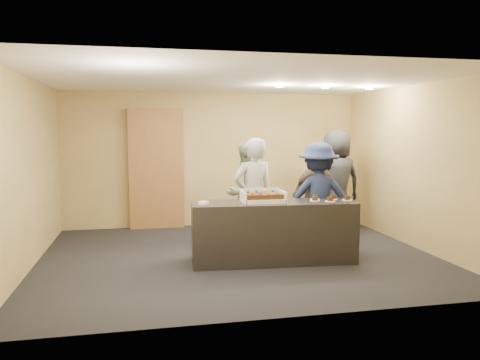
% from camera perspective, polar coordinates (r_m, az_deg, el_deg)
% --- Properties ---
extents(room, '(6.04, 6.00, 2.70)m').
position_cam_1_polar(room, '(7.17, -0.27, 1.29)').
color(room, black).
rests_on(room, ground).
extents(serving_counter, '(2.44, 0.86, 0.90)m').
position_cam_1_polar(serving_counter, '(6.98, 4.07, -6.32)').
color(serving_counter, black).
rests_on(serving_counter, floor).
extents(storage_cabinet, '(1.08, 0.15, 2.37)m').
position_cam_1_polar(storage_cabinet, '(9.44, -10.17, 1.33)').
color(storage_cabinet, brown).
rests_on(storage_cabinet, floor).
extents(cake_box, '(0.62, 0.43, 0.18)m').
position_cam_1_polar(cake_box, '(6.87, 2.78, -2.33)').
color(cake_box, white).
rests_on(cake_box, serving_counter).
extents(sheet_cake, '(0.52, 0.36, 0.11)m').
position_cam_1_polar(sheet_cake, '(6.85, 2.83, -1.91)').
color(sheet_cake, '#341D0B').
rests_on(sheet_cake, cake_box).
extents(plate_stack, '(0.15, 0.15, 0.04)m').
position_cam_1_polar(plate_stack, '(6.68, -4.48, -2.79)').
color(plate_stack, white).
rests_on(plate_stack, serving_counter).
extents(slice_a, '(0.15, 0.15, 0.07)m').
position_cam_1_polar(slice_a, '(7.05, 9.10, -2.35)').
color(slice_a, white).
rests_on(slice_a, serving_counter).
extents(slice_b, '(0.15, 0.15, 0.07)m').
position_cam_1_polar(slice_b, '(7.21, 9.12, -2.16)').
color(slice_b, white).
rests_on(slice_b, serving_counter).
extents(slice_c, '(0.15, 0.15, 0.07)m').
position_cam_1_polar(slice_c, '(7.03, 10.94, -2.41)').
color(slice_c, white).
rests_on(slice_c, serving_counter).
extents(slice_d, '(0.15, 0.15, 0.07)m').
position_cam_1_polar(slice_d, '(7.26, 11.20, -2.15)').
color(slice_d, white).
rests_on(slice_d, serving_counter).
extents(slice_e, '(0.15, 0.15, 0.07)m').
position_cam_1_polar(slice_e, '(7.21, 12.93, -2.24)').
color(slice_e, white).
rests_on(slice_e, serving_counter).
extents(person_server_grey, '(0.74, 0.56, 1.83)m').
position_cam_1_polar(person_server_grey, '(7.28, 1.63, -2.08)').
color(person_server_grey, '#A9A8AE').
rests_on(person_server_grey, floor).
extents(person_sage_man, '(1.06, 1.01, 1.74)m').
position_cam_1_polar(person_sage_man, '(8.03, 0.75, -1.66)').
color(person_sage_man, gray).
rests_on(person_sage_man, floor).
extents(person_navy_man, '(1.23, 0.83, 1.75)m').
position_cam_1_polar(person_navy_man, '(7.61, 9.54, -2.11)').
color(person_navy_man, '#1B2546').
rests_on(person_navy_man, floor).
extents(person_brown_extra, '(1.03, 0.62, 1.64)m').
position_cam_1_polar(person_brown_extra, '(8.36, 9.24, -1.77)').
color(person_brown_extra, brown).
rests_on(person_brown_extra, floor).
extents(person_dark_suit, '(0.99, 0.66, 1.97)m').
position_cam_1_polar(person_dark_suit, '(8.98, 11.65, -0.22)').
color(person_dark_suit, '#242429').
rests_on(person_dark_suit, floor).
extents(ceiling_spotlights, '(1.72, 0.12, 0.03)m').
position_cam_1_polar(ceiling_spotlights, '(8.12, 10.33, 11.07)').
color(ceiling_spotlights, '#FFEAC6').
rests_on(ceiling_spotlights, ceiling).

